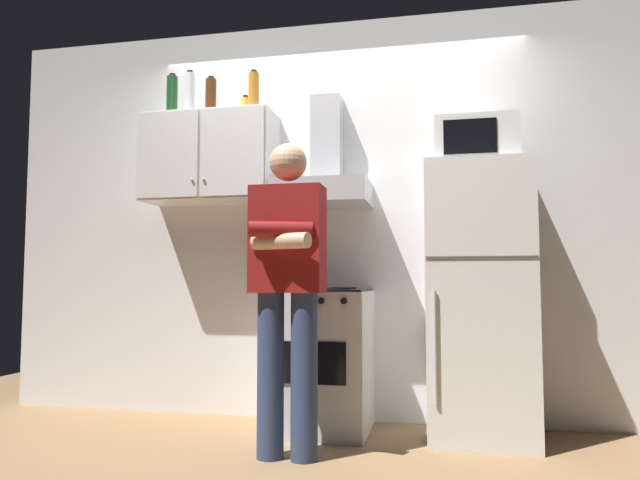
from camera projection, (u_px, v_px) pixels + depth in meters
name	position (u px, v px, depth m)	size (l,w,h in m)	color
ground_plane	(320.00, 442.00, 3.32)	(7.00, 7.00, 0.00)	olive
back_wall_tiled	(338.00, 217.00, 4.00)	(4.80, 0.10, 2.70)	white
upper_cabinet	(209.00, 158.00, 3.99)	(0.90, 0.37, 0.60)	silver
stove_oven	(320.00, 359.00, 3.60)	(0.60, 0.62, 0.87)	silver
range_hood	(324.00, 176.00, 3.81)	(0.60, 0.44, 0.75)	#B7BABF
refrigerator	(479.00, 300.00, 3.44)	(0.60, 0.62, 1.60)	white
microwave	(475.00, 143.00, 3.52)	(0.48, 0.37, 0.28)	silver
person_standing	(287.00, 283.00, 3.06)	(0.38, 0.33, 1.64)	navy
bottle_vodka_clear	(190.00, 94.00, 4.04)	(0.07, 0.07, 0.32)	silver
bottle_liquor_amber	(254.00, 91.00, 3.92)	(0.07, 0.07, 0.28)	#B7721E
bottle_spice_jar	(245.00, 106.00, 4.01)	(0.06, 0.06, 0.13)	gold
bottle_wine_green	(172.00, 97.00, 4.08)	(0.08, 0.08, 0.31)	#19471E
bottle_rum_dark	(211.00, 97.00, 4.06)	(0.07, 0.07, 0.28)	#47230F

